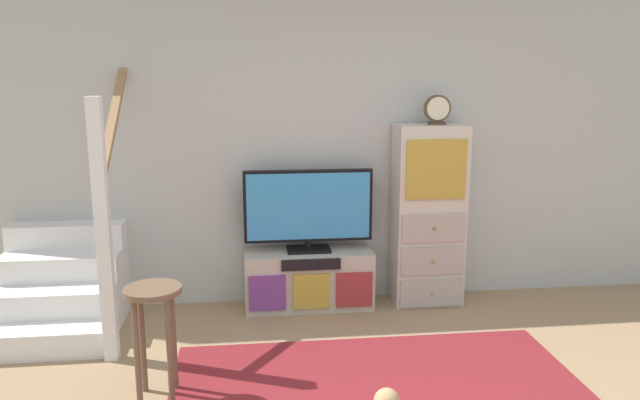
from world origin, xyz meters
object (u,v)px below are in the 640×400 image
media_console (309,279)px  television (308,208)px  bar_stool_near (154,316)px  side_cabinet (428,216)px  desk_clock (437,110)px

media_console → television: size_ratio=1.00×
bar_stool_near → side_cabinet: bearing=33.4°
side_cabinet → desk_clock: size_ratio=6.34×
media_console → side_cabinet: side_cabinet is taller
desk_clock → television: bearing=178.4°
side_cabinet → bar_stool_near: size_ratio=2.16×
desk_clock → bar_stool_near: desk_clock is taller
television → side_cabinet: size_ratio=0.70×
media_console → television: bearing=90.0°
television → bar_stool_near: bearing=-127.4°
desk_clock → bar_stool_near: (-2.11, -1.35, -1.12)m
television → bar_stool_near: 1.77m
media_console → desk_clock: (1.05, -0.00, 1.41)m
television → desk_clock: 1.32m
side_cabinet → desk_clock: (0.04, -0.01, 0.89)m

